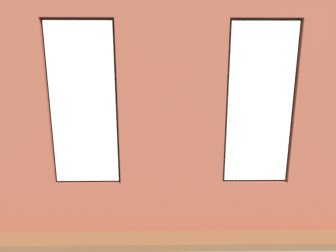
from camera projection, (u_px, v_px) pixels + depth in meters
ground_plane at (168, 161)px, 6.48m from camera, size 6.22×6.52×0.10m
brick_wall_with_windows at (172, 111)px, 3.32m from camera, size 5.62×0.30×3.33m
white_wall_right at (46, 92)px, 5.90m from camera, size 0.10×5.52×3.33m
couch_by_window at (175, 185)px, 4.23m from camera, size 2.00×0.87×0.80m
couch_left at (262, 152)px, 5.94m from camera, size 0.87×2.04×0.80m
coffee_table at (166, 141)px, 6.69m from camera, size 1.55×0.72×0.43m
cup_ceramic at (171, 139)px, 6.57m from camera, size 0.08×0.08×0.10m
candle_jar at (182, 136)px, 6.80m from camera, size 0.08×0.08×0.11m
table_plant_small at (166, 135)px, 6.65m from camera, size 0.14×0.14×0.24m
remote_silver at (159, 138)px, 6.76m from camera, size 0.17×0.06×0.02m
remote_black at (148, 140)px, 6.57m from camera, size 0.16×0.15×0.02m
media_console at (69, 147)px, 6.48m from camera, size 0.98×0.42×0.57m
tv_flatscreen at (67, 120)px, 6.34m from camera, size 1.22×0.20×0.82m
papasan_chair at (136, 127)px, 8.11m from camera, size 1.06×1.06×0.68m
potted_plant_by_left_couch at (229, 139)px, 7.38m from camera, size 0.31×0.31×0.39m
potted_plant_corner_near_left at (236, 119)px, 8.59m from camera, size 0.80×0.89×1.03m
potted_plant_near_tv at (78, 145)px, 5.51m from camera, size 0.73×0.76×1.17m
potted_plant_mid_room_small at (192, 134)px, 7.48m from camera, size 0.43×0.43×0.56m
potted_plant_beside_window_right at (32, 161)px, 4.01m from camera, size 0.90×0.90×1.19m
potted_plant_between_couches at (264, 166)px, 4.23m from camera, size 1.06×0.91×1.43m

